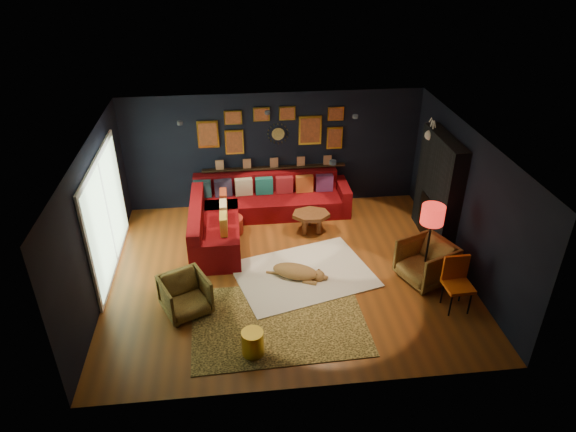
{
  "coord_description": "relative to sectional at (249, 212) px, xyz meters",
  "views": [
    {
      "loc": [
        -0.85,
        -7.74,
        5.7
      ],
      "look_at": [
        0.05,
        0.3,
        1.04
      ],
      "focal_mm": 32.0,
      "sensor_mm": 36.0,
      "label": 1
    }
  ],
  "objects": [
    {
      "name": "room_walls",
      "position": [
        0.61,
        -1.81,
        1.27
      ],
      "size": [
        6.5,
        6.5,
        6.5
      ],
      "color": "black",
      "rests_on": "ground"
    },
    {
      "name": "ledge",
      "position": [
        0.61,
        0.87,
        0.6
      ],
      "size": [
        3.2,
        0.12,
        0.04
      ],
      "primitive_type": "cube",
      "color": "black",
      "rests_on": "room_walls"
    },
    {
      "name": "sunburst_mirror",
      "position": [
        0.71,
        0.91,
        1.38
      ],
      "size": [
        0.47,
        0.16,
        0.47
      ],
      "color": "silver",
      "rests_on": "room_walls"
    },
    {
      "name": "sectional",
      "position": [
        0.0,
        0.0,
        0.0
      ],
      "size": [
        3.41,
        2.69,
        0.86
      ],
      "color": "maroon",
      "rests_on": "ground"
    },
    {
      "name": "orange_chair",
      "position": [
        3.3,
        -3.07,
        0.23
      ],
      "size": [
        0.46,
        0.46,
        0.94
      ],
      "rotation": [
        0.0,
        0.0,
        0.04
      ],
      "color": "black",
      "rests_on": "ground"
    },
    {
      "name": "ceiling_spots",
      "position": [
        0.61,
        -1.01,
        2.24
      ],
      "size": [
        3.3,
        2.5,
        0.06
      ],
      "color": "black",
      "rests_on": "room_walls"
    },
    {
      "name": "armchair_right",
      "position": [
        3.06,
        -2.32,
        0.11
      ],
      "size": [
        1.04,
        1.07,
        0.86
      ],
      "primitive_type": "imported",
      "rotation": [
        0.0,
        0.0,
        -1.18
      ],
      "color": "gold",
      "rests_on": "ground"
    },
    {
      "name": "fireplace",
      "position": [
        3.71,
        -0.91,
        0.7
      ],
      "size": [
        0.31,
        1.6,
        2.2
      ],
      "color": "black",
      "rests_on": "ground"
    },
    {
      "name": "leopard_rug",
      "position": [
        0.32,
        -3.15,
        -0.31
      ],
      "size": [
        2.88,
        2.1,
        0.02
      ],
      "primitive_type": "cube",
      "rotation": [
        0.0,
        0.0,
        0.03
      ],
      "color": "tan",
      "rests_on": "ground"
    },
    {
      "name": "floor",
      "position": [
        0.61,
        -1.81,
        -0.32
      ],
      "size": [
        6.5,
        6.5,
        0.0
      ],
      "primitive_type": "plane",
      "color": "brown",
      "rests_on": "ground"
    },
    {
      "name": "pouf",
      "position": [
        -0.4,
        -0.31,
        -0.12
      ],
      "size": [
        0.51,
        0.51,
        0.33
      ],
      "primitive_type": "cylinder",
      "color": "#A3291B",
      "rests_on": "shag_rug"
    },
    {
      "name": "gold_stool",
      "position": [
        -0.13,
        -3.82,
        -0.11
      ],
      "size": [
        0.34,
        0.34,
        0.42
      ],
      "primitive_type": "cylinder",
      "color": "gold",
      "rests_on": "ground"
    },
    {
      "name": "shag_rug",
      "position": [
        0.9,
        -1.94,
        -0.31
      ],
      "size": [
        2.8,
        2.34,
        0.03
      ],
      "primitive_type": "cube",
      "rotation": [
        0.0,
        0.0,
        0.27
      ],
      "color": "beige",
      "rests_on": "ground"
    },
    {
      "name": "dog",
      "position": [
        0.74,
        -2.01,
        -0.12
      ],
      "size": [
        1.29,
        0.98,
        0.37
      ],
      "primitive_type": null,
      "rotation": [
        0.0,
        0.0,
        -0.41
      ],
      "color": "#A07844",
      "rests_on": "leopard_rug"
    },
    {
      "name": "floor_lamp",
      "position": [
        3.1,
        -2.19,
        0.9
      ],
      "size": [
        0.41,
        0.41,
        1.47
      ],
      "color": "black",
      "rests_on": "ground"
    },
    {
      "name": "deer_head",
      "position": [
        3.75,
        -0.41,
        1.73
      ],
      "size": [
        0.5,
        0.28,
        0.45
      ],
      "color": "white",
      "rests_on": "fireplace"
    },
    {
      "name": "sliding_door",
      "position": [
        -2.6,
        -1.21,
        0.78
      ],
      "size": [
        0.06,
        2.8,
        2.2
      ],
      "color": "white",
      "rests_on": "ground"
    },
    {
      "name": "armchair_left",
      "position": [
        -1.18,
        -2.72,
        0.05
      ],
      "size": [
        0.94,
        0.92,
        0.74
      ],
      "primitive_type": "imported",
      "rotation": [
        0.0,
        0.0,
        0.44
      ],
      "color": "gold",
      "rests_on": "ground"
    },
    {
      "name": "gallery_wall",
      "position": [
        0.6,
        0.91,
        1.48
      ],
      "size": [
        3.15,
        0.04,
        1.02
      ],
      "color": "gold",
      "rests_on": "room_walls"
    },
    {
      "name": "coffee_table",
      "position": [
        1.27,
        -0.42,
        0.03
      ],
      "size": [
        0.84,
        0.65,
        0.4
      ],
      "rotation": [
        0.0,
        0.0,
        -0.05
      ],
      "color": "brown",
      "rests_on": "shag_rug"
    }
  ]
}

